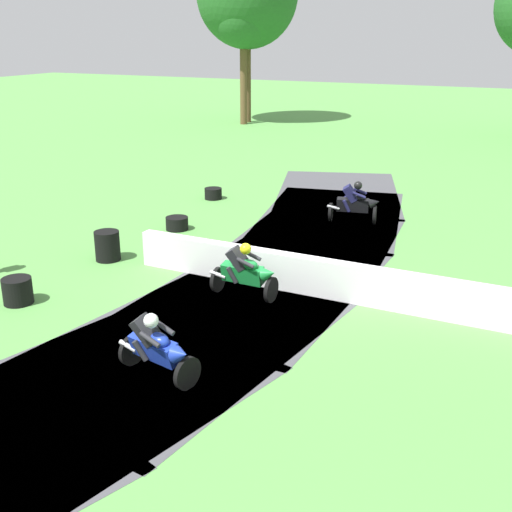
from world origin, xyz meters
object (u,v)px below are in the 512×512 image
(tire_stack_mid_a, at_px, (18,291))
(tire_stack_extra_a, at_px, (213,194))
(motorcycle_chase_green, at_px, (245,271))
(tire_stack_far, at_px, (177,223))
(motorcycle_lead_blue, at_px, (157,347))
(motorcycle_trailing_black, at_px, (355,203))
(tire_stack_mid_b, at_px, (107,246))

(tire_stack_mid_a, height_order, tire_stack_extra_a, tire_stack_mid_a)
(motorcycle_chase_green, relative_size, tire_stack_far, 2.44)
(tire_stack_mid_a, xyz_separation_m, tire_stack_extra_a, (-0.58, 10.24, -0.10))
(motorcycle_lead_blue, relative_size, motorcycle_trailing_black, 1.00)
(motorcycle_lead_blue, xyz_separation_m, motorcycle_chase_green, (-0.21, 3.96, 0.01))
(motorcycle_lead_blue, bearing_deg, tire_stack_extra_a, 114.41)
(tire_stack_mid_a, height_order, tire_stack_mid_b, tire_stack_mid_b)
(motorcycle_lead_blue, xyz_separation_m, motorcycle_trailing_black, (0.26, 10.93, 0.02))
(motorcycle_trailing_black, distance_m, tire_stack_mid_b, 7.95)
(motorcycle_chase_green, xyz_separation_m, tire_stack_mid_a, (-4.54, -2.46, -0.36))
(tire_stack_far, distance_m, tire_stack_extra_a, 3.92)
(motorcycle_lead_blue, relative_size, tire_stack_mid_a, 2.56)
(motorcycle_chase_green, distance_m, tire_stack_extra_a, 9.32)
(motorcycle_trailing_black, bearing_deg, tire_stack_extra_a, 171.72)
(motorcycle_lead_blue, bearing_deg, tire_stack_mid_a, 162.41)
(motorcycle_lead_blue, bearing_deg, motorcycle_chase_green, 93.08)
(tire_stack_extra_a, bearing_deg, motorcycle_chase_green, -56.67)
(tire_stack_mid_a, xyz_separation_m, tire_stack_mid_b, (0.04, 3.23, 0.10))
(motorcycle_chase_green, bearing_deg, tire_stack_mid_b, 170.25)
(tire_stack_mid_b, height_order, tire_stack_extra_a, tire_stack_mid_b)
(tire_stack_mid_b, relative_size, tire_stack_extra_a, 1.27)
(tire_stack_mid_a, height_order, tire_stack_far, tire_stack_mid_a)
(motorcycle_trailing_black, bearing_deg, motorcycle_lead_blue, -91.37)
(motorcycle_chase_green, height_order, tire_stack_mid_b, motorcycle_chase_green)
(motorcycle_lead_blue, xyz_separation_m, tire_stack_far, (-4.50, 7.91, -0.44))
(motorcycle_lead_blue, distance_m, tire_stack_extra_a, 12.90)
(tire_stack_far, bearing_deg, tire_stack_mid_a, -92.21)
(motorcycle_chase_green, relative_size, tire_stack_extra_a, 2.69)
(motorcycle_lead_blue, relative_size, tire_stack_extra_a, 2.71)
(tire_stack_mid_b, distance_m, tire_stack_extra_a, 7.04)
(motorcycle_lead_blue, height_order, motorcycle_trailing_black, motorcycle_trailing_black)
(tire_stack_mid_a, bearing_deg, motorcycle_lead_blue, -17.59)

